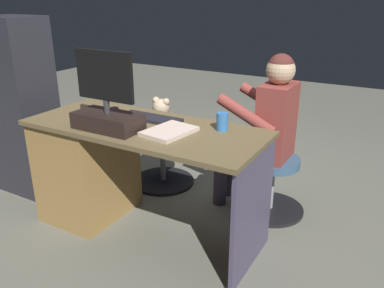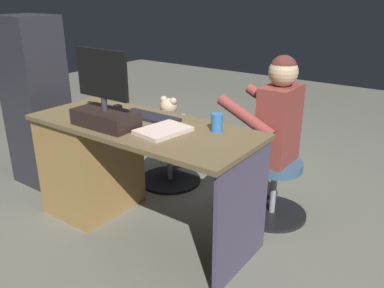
% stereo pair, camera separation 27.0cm
% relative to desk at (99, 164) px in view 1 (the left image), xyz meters
% --- Properties ---
extents(ground_plane, '(10.00, 10.00, 0.00)m').
position_rel_desk_xyz_m(ground_plane, '(-0.40, -0.34, -0.41)').
color(ground_plane, '#67675B').
extents(desk, '(1.53, 0.64, 0.76)m').
position_rel_desk_xyz_m(desk, '(0.00, 0.00, 0.00)').
color(desk, brown).
rests_on(desk, ground_plane).
extents(monitor, '(0.42, 0.21, 0.47)m').
position_rel_desk_xyz_m(monitor, '(-0.25, 0.16, 0.47)').
color(monitor, black).
rests_on(monitor, desk).
extents(keyboard, '(0.42, 0.14, 0.02)m').
position_rel_desk_xyz_m(keyboard, '(-0.37, -0.12, 0.36)').
color(keyboard, black).
rests_on(keyboard, desk).
extents(computer_mouse, '(0.06, 0.10, 0.04)m').
position_rel_desk_xyz_m(computer_mouse, '(-0.04, -0.14, 0.37)').
color(computer_mouse, '#2F202A').
rests_on(computer_mouse, desk).
extents(cup, '(0.07, 0.07, 0.11)m').
position_rel_desk_xyz_m(cup, '(-0.86, -0.16, 0.40)').
color(cup, '#3372BF').
rests_on(cup, desk).
extents(tv_remote, '(0.09, 0.16, 0.02)m').
position_rel_desk_xyz_m(tv_remote, '(-0.07, 0.04, 0.36)').
color(tv_remote, black).
rests_on(tv_remote, desk).
extents(notebook_binder, '(0.26, 0.33, 0.02)m').
position_rel_desk_xyz_m(notebook_binder, '(-0.62, 0.04, 0.36)').
color(notebook_binder, beige).
rests_on(notebook_binder, desk).
extents(office_chair_teddy, '(0.52, 0.52, 0.43)m').
position_rel_desk_xyz_m(office_chair_teddy, '(-0.09, -0.66, -0.18)').
color(office_chair_teddy, black).
rests_on(office_chair_teddy, ground_plane).
extents(teddy_bear, '(0.22, 0.23, 0.32)m').
position_rel_desk_xyz_m(teddy_bear, '(-0.09, -0.67, 0.16)').
color(teddy_bear, tan).
rests_on(teddy_bear, office_chair_teddy).
extents(visitor_chair, '(0.50, 0.50, 0.43)m').
position_rel_desk_xyz_m(visitor_chair, '(-1.03, -0.67, -0.17)').
color(visitor_chair, black).
rests_on(visitor_chair, ground_plane).
extents(person, '(0.53, 0.48, 1.16)m').
position_rel_desk_xyz_m(person, '(-0.95, -0.67, 0.27)').
color(person, brown).
rests_on(person, ground_plane).
extents(equipment_rack, '(0.44, 0.36, 1.37)m').
position_rel_desk_xyz_m(equipment_rack, '(0.81, -0.06, 0.28)').
color(equipment_rack, '#27272F').
rests_on(equipment_rack, ground_plane).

